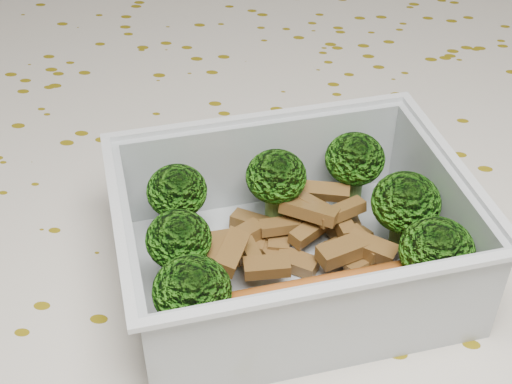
# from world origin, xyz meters

# --- Properties ---
(dining_table) EXTENTS (1.40, 0.90, 0.75)m
(dining_table) POSITION_xyz_m (0.00, 0.00, 0.67)
(dining_table) COLOR brown
(dining_table) RESTS_ON ground
(tablecloth) EXTENTS (1.46, 0.96, 0.19)m
(tablecloth) POSITION_xyz_m (0.00, 0.00, 0.72)
(tablecloth) COLOR beige
(tablecloth) RESTS_ON dining_table
(lunch_container) EXTENTS (0.22, 0.20, 0.06)m
(lunch_container) POSITION_xyz_m (0.02, -0.04, 0.78)
(lunch_container) COLOR silver
(lunch_container) RESTS_ON tablecloth
(broccoli_florets) EXTENTS (0.17, 0.15, 0.05)m
(broccoli_florets) POSITION_xyz_m (0.02, -0.03, 0.79)
(broccoli_florets) COLOR #608C3F
(broccoli_florets) RESTS_ON lunch_container
(meat_pile) EXTENTS (0.11, 0.09, 0.03)m
(meat_pile) POSITION_xyz_m (0.02, -0.02, 0.77)
(meat_pile) COLOR brown
(meat_pile) RESTS_ON lunch_container
(sausage) EXTENTS (0.15, 0.08, 0.03)m
(sausage) POSITION_xyz_m (0.04, -0.07, 0.78)
(sausage) COLOR #BB591D
(sausage) RESTS_ON lunch_container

